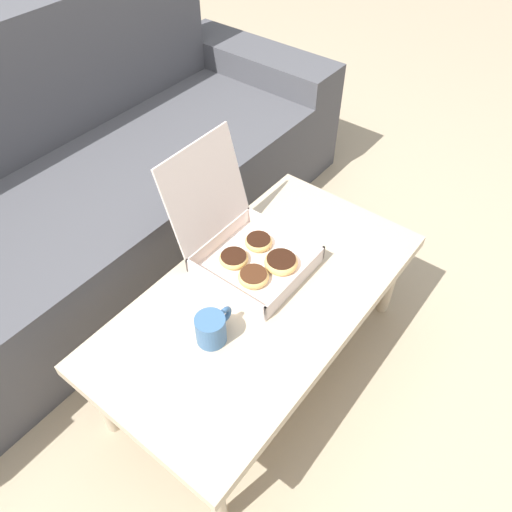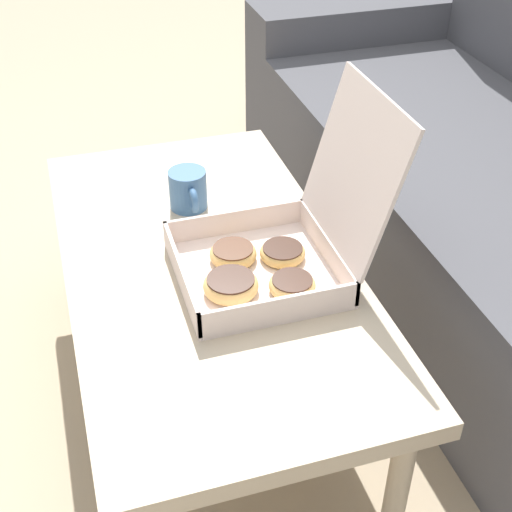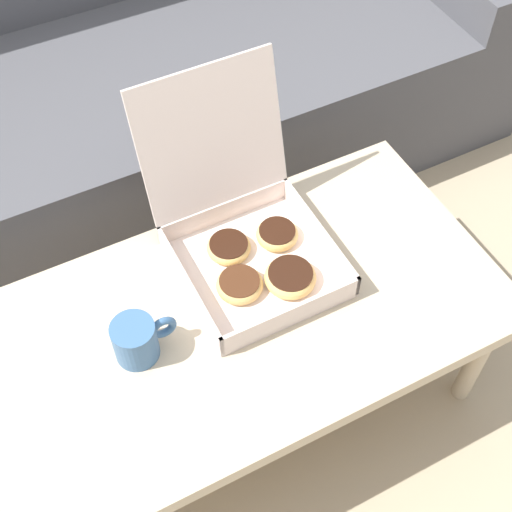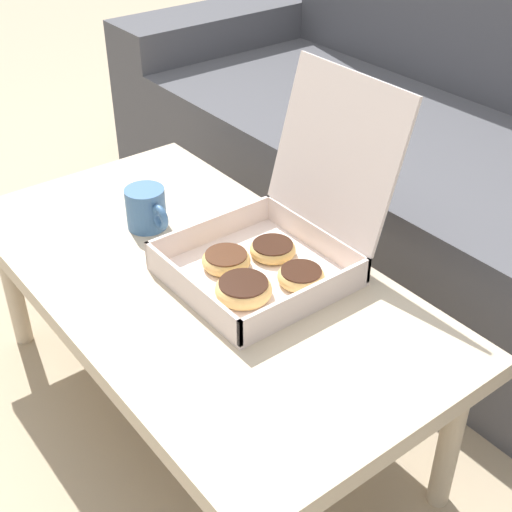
# 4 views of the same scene
# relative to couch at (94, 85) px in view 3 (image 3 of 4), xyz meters

# --- Properties ---
(ground_plane) EXTENTS (12.00, 12.00, 0.00)m
(ground_plane) POSITION_rel_couch_xyz_m (0.00, -0.84, -0.31)
(ground_plane) COLOR tan
(couch) EXTENTS (2.43, 0.87, 0.94)m
(couch) POSITION_rel_couch_xyz_m (0.00, 0.00, 0.00)
(couch) COLOR #4C4C51
(couch) RESTS_ON ground_plane
(coffee_table) EXTENTS (1.11, 0.59, 0.39)m
(coffee_table) POSITION_rel_couch_xyz_m (0.00, -0.93, 0.04)
(coffee_table) COLOR #C6B293
(coffee_table) RESTS_ON ground_plane
(pastry_box) EXTENTS (0.32, 0.41, 0.37)m
(pastry_box) POSITION_rel_couch_xyz_m (0.09, -0.81, 0.15)
(pastry_box) COLOR silver
(pastry_box) RESTS_ON coffee_table
(coffee_mug) EXTENTS (0.13, 0.09, 0.09)m
(coffee_mug) POSITION_rel_couch_xyz_m (-0.21, -0.92, 0.13)
(coffee_mug) COLOR #3D6693
(coffee_mug) RESTS_ON coffee_table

